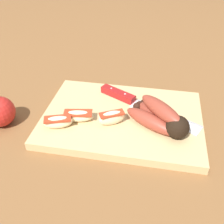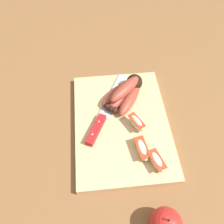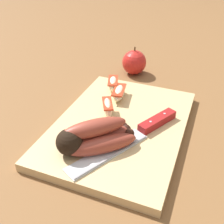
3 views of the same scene
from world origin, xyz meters
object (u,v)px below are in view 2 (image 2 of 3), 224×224
(whole_apple, at_px, (166,224))
(apple_wedge_far, at_px, (142,149))
(apple_wedge_near, at_px, (136,123))
(apple_wedge_middle, at_px, (156,161))
(banana_bunch, at_px, (125,92))
(chefs_knife, at_px, (103,117))

(whole_apple, bearing_deg, apple_wedge_far, 6.20)
(apple_wedge_near, xyz_separation_m, apple_wedge_middle, (-0.12, -0.03, -0.00))
(banana_bunch, distance_m, apple_wedge_far, 0.19)
(banana_bunch, relative_size, chefs_knife, 0.59)
(apple_wedge_far, relative_size, whole_apple, 0.87)
(apple_wedge_middle, distance_m, whole_apple, 0.15)
(banana_bunch, distance_m, apple_wedge_middle, 0.23)
(chefs_knife, bearing_deg, banana_bunch, -46.86)
(chefs_knife, height_order, whole_apple, whole_apple)
(apple_wedge_middle, bearing_deg, apple_wedge_near, 15.67)
(banana_bunch, height_order, chefs_knife, banana_bunch)
(banana_bunch, xyz_separation_m, apple_wedge_far, (-0.19, -0.02, -0.01))
(whole_apple, bearing_deg, apple_wedge_middle, -4.10)
(apple_wedge_near, relative_size, apple_wedge_middle, 0.92)
(banana_bunch, relative_size, apple_wedge_far, 2.08)
(chefs_knife, bearing_deg, whole_apple, -159.36)
(apple_wedge_near, bearing_deg, banana_bunch, 8.54)
(chefs_knife, distance_m, apple_wedge_near, 0.10)
(chefs_knife, distance_m, whole_apple, 0.33)
(banana_bunch, xyz_separation_m, apple_wedge_middle, (-0.23, -0.05, -0.01))
(apple_wedge_near, distance_m, apple_wedge_middle, 0.12)
(apple_wedge_far, xyz_separation_m, whole_apple, (-0.19, -0.02, 0.00))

